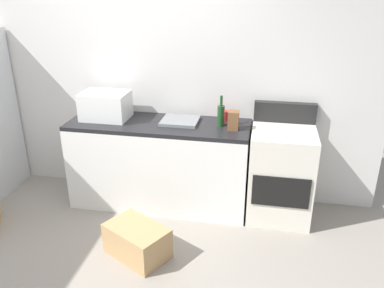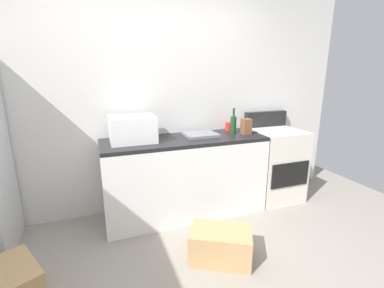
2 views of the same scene
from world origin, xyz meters
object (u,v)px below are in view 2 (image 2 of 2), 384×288
(wine_bottle, at_px, (233,124))
(coffee_mug, at_px, (229,127))
(knife_block, at_px, (246,126))
(cardboard_box_small, at_px, (221,244))
(stove_oven, at_px, (274,163))
(microwave, at_px, (133,129))

(wine_bottle, bearing_deg, coffee_mug, 81.70)
(knife_block, distance_m, cardboard_box_small, 1.39)
(stove_oven, bearing_deg, cardboard_box_small, -143.15)
(microwave, distance_m, cardboard_box_small, 1.41)
(coffee_mug, height_order, cardboard_box_small, coffee_mug)
(knife_block, bearing_deg, wine_bottle, 148.17)
(wine_bottle, relative_size, cardboard_box_small, 0.57)
(microwave, height_order, wine_bottle, wine_bottle)
(coffee_mug, bearing_deg, cardboard_box_small, -119.40)
(stove_oven, xyz_separation_m, cardboard_box_small, (-1.19, -0.89, -0.32))
(microwave, bearing_deg, cardboard_box_small, -57.73)
(wine_bottle, xyz_separation_m, cardboard_box_small, (-0.59, -0.92, -0.87))
(wine_bottle, bearing_deg, microwave, 179.93)
(knife_block, relative_size, cardboard_box_small, 0.34)
(wine_bottle, height_order, cardboard_box_small, wine_bottle)
(microwave, xyz_separation_m, cardboard_box_small, (0.58, -0.92, -0.89))
(stove_oven, bearing_deg, microwave, 179.08)
(cardboard_box_small, bearing_deg, stove_oven, 36.85)
(microwave, xyz_separation_m, coffee_mug, (1.19, 0.16, -0.09))
(stove_oven, relative_size, wine_bottle, 3.67)
(stove_oven, height_order, knife_block, stove_oven)
(microwave, height_order, cardboard_box_small, microwave)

